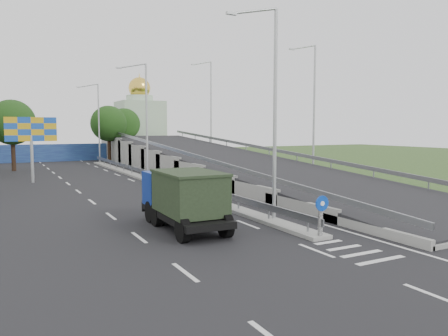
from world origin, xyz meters
TOP-DOWN VIEW (x-y plane):
  - ground at (0.00, 0.00)m, footprint 160.00×160.00m
  - road_surface at (-3.00, 20.00)m, footprint 26.00×90.00m
  - median at (0.00, 24.00)m, footprint 1.00×44.00m
  - overpass_ramp at (7.50, 24.00)m, footprint 10.00×50.00m
  - median_guardrail at (0.00, 24.00)m, footprint 0.09×44.00m
  - sign_bollard at (0.00, 2.17)m, footprint 0.64×0.23m
  - lamp_post_near at (0.11, 6.00)m, footprint 2.74×0.18m
  - lamp_post_mid at (0.11, 26.00)m, footprint 2.74×0.18m
  - lamp_post_far at (0.11, 46.00)m, footprint 2.74×0.18m
  - blue_wall at (-4.00, 52.00)m, footprint 30.00×0.50m
  - church at (10.00, 60.00)m, footprint 7.00×7.00m
  - billboard at (-9.00, 28.00)m, footprint 4.00×0.24m
  - tree_left_mid at (-10.00, 40.00)m, footprint 4.80×4.80m
  - tree_median_far at (2.00, 48.00)m, footprint 4.80×4.80m
  - tree_ramp_far at (6.00, 55.00)m, footprint 4.80×4.80m
  - dump_truck at (-4.16, 6.80)m, footprint 2.47×6.18m

SIDE VIEW (x-z plane):
  - ground at x=0.00m, z-range 0.00..0.00m
  - road_surface at x=-3.00m, z-range -0.02..0.02m
  - median at x=0.00m, z-range 0.00..0.20m
  - median_guardrail at x=0.00m, z-range 0.39..1.10m
  - sign_bollard at x=0.00m, z-range 0.20..1.87m
  - blue_wall at x=-4.00m, z-range 0.00..2.40m
  - dump_truck at x=-4.16m, z-range 0.14..2.85m
  - overpass_ramp at x=7.50m, z-range 0.00..3.50m
  - billboard at x=-9.00m, z-range 1.44..6.94m
  - tree_left_mid at x=-10.00m, z-range 1.38..8.98m
  - tree_median_far at x=2.00m, z-range 1.38..8.98m
  - tree_ramp_far at x=6.00m, z-range 1.38..8.98m
  - church at x=10.00m, z-range -1.59..12.21m
  - lamp_post_near at x=0.11m, z-range 0.77..10.85m
  - lamp_post_mid at x=0.11m, z-range 0.77..10.85m
  - lamp_post_far at x=0.11m, z-range 0.77..10.85m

